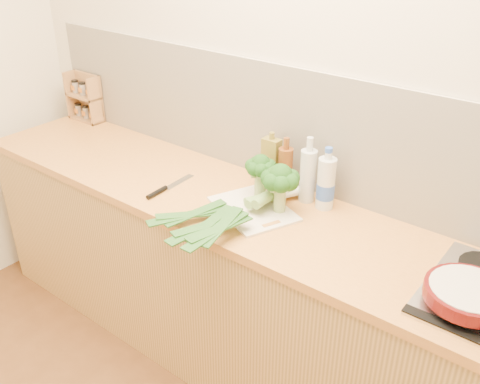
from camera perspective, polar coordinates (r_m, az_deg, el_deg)
The scene contains 15 objects.
room_shell at distance 2.35m, azimuth 6.47°, elevation 6.56°, with size 3.50×3.50×3.50m.
counter at distance 2.51m, azimuth 1.97°, elevation -10.86°, with size 3.20×0.62×0.90m.
chopping_board at distance 2.25m, azimuth 1.41°, elevation -1.81°, with size 0.36×0.26×0.01m, color white.
broccoli_left at distance 2.28m, azimuth 2.21°, elevation 2.60°, with size 0.13×0.13×0.20m.
broccoli_right at distance 2.17m, azimuth 4.33°, elevation 1.33°, with size 0.16×0.16×0.21m.
leek_front at distance 2.25m, azimuth 0.97°, elevation -1.04°, with size 0.37×0.66×0.04m.
leek_mid at distance 2.18m, azimuth 0.76°, elevation -1.46°, with size 0.15×0.66×0.04m.
leek_back at distance 2.15m, azimuth 1.57°, elevation -1.42°, with size 0.10×0.67×0.04m.
chefs_knife at distance 2.42m, azimuth -8.26°, elevation 0.24°, with size 0.04×0.30×0.02m.
skillet at distance 1.84m, azimuth 23.26°, elevation -9.95°, with size 0.40×0.27×0.05m.
spice_rack at distance 3.32m, azimuth -16.10°, elevation 9.42°, with size 0.23×0.09×0.28m.
oil_tin at distance 2.39m, azimuth 3.33°, elevation 3.11°, with size 0.08×0.05×0.27m.
glass_bottle at distance 2.29m, azimuth 7.24°, elevation 1.84°, with size 0.07×0.07×0.29m.
amber_bottle at distance 2.35m, azimuth 4.85°, elevation 2.34°, with size 0.06×0.06×0.26m.
water_bottle at distance 2.25m, azimuth 9.14°, elevation 0.77°, with size 0.08×0.08×0.25m.
Camera 1 is at (1.13, -0.38, 2.03)m, focal length 40.00 mm.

